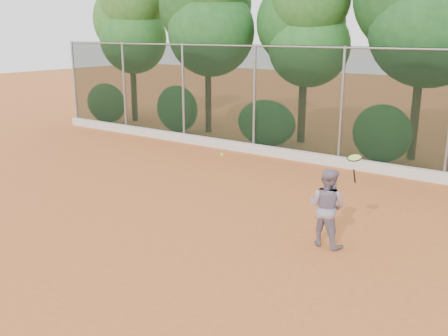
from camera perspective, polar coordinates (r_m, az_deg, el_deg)
The scene contains 7 objects.
ground at distance 9.67m, azimuth -3.44°, elevation -8.46°, with size 80.00×80.00×0.00m, color #C4652E.
concrete_curb at distance 15.26m, azimuth 12.66°, elevation 0.75°, with size 24.00×0.20×0.30m, color silver.
tennis_player at distance 9.46m, azimuth 11.69°, elevation -4.40°, with size 0.73×0.57×1.50m, color gray.
chainlink_fence at distance 15.10m, azimuth 13.30°, elevation 7.18°, with size 24.09×0.09×3.50m.
foliage_backdrop at distance 17.01m, azimuth 14.70°, elevation 16.57°, with size 23.70×3.63×7.55m.
tennis_racket at distance 8.97m, azimuth 14.70°, elevation 0.91°, with size 0.31×0.30×0.54m.
tennis_ball_in_flight at distance 10.23m, azimuth -0.22°, elevation 1.53°, with size 0.07×0.07×0.07m.
Camera 1 is at (5.54, -6.90, 3.90)m, focal length 40.00 mm.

